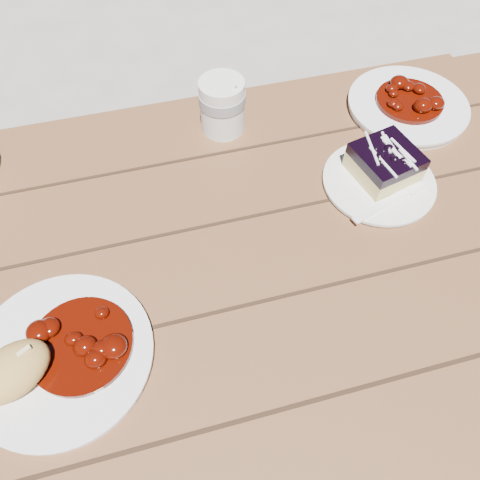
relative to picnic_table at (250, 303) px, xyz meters
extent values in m
plane|color=#9B958C|center=(0.00, 0.00, -0.59)|extent=(60.00, 60.00, 0.00)
cube|color=brown|center=(0.00, 0.00, 0.14)|extent=(2.00, 0.80, 0.05)
cube|color=brown|center=(0.00, 0.65, -0.15)|extent=(1.80, 0.25, 0.04)
cube|color=brown|center=(0.80, 0.65, -0.38)|extent=(0.06, 0.06, 0.42)
cylinder|color=white|center=(-0.30, -0.10, 0.17)|extent=(0.25, 0.25, 0.02)
ellipsoid|color=tan|center=(-0.36, -0.12, 0.21)|extent=(0.13, 0.11, 0.06)
cylinder|color=white|center=(0.26, 0.09, 0.17)|extent=(0.19, 0.19, 0.01)
cube|color=#EEDA82|center=(0.27, 0.11, 0.19)|extent=(0.12, 0.12, 0.03)
cube|color=black|center=(0.27, 0.11, 0.22)|extent=(0.12, 0.12, 0.02)
cylinder|color=white|center=(0.03, 0.31, 0.21)|extent=(0.08, 0.08, 0.11)
cylinder|color=white|center=(0.40, 0.27, 0.17)|extent=(0.24, 0.24, 0.02)
camera|label=1|loc=(-0.12, -0.38, 0.80)|focal=35.00mm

